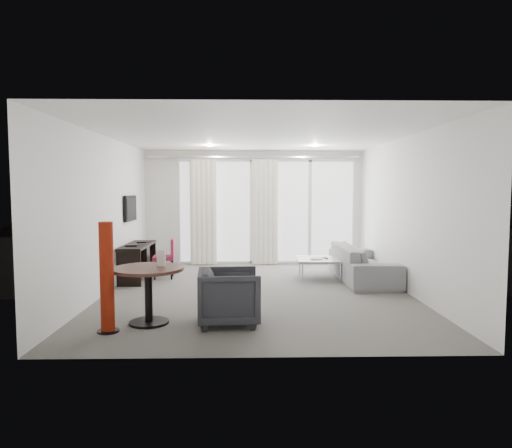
{
  "coord_description": "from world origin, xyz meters",
  "views": [
    {
      "loc": [
        -0.18,
        -7.56,
        1.72
      ],
      "look_at": [
        0.0,
        0.6,
        1.1
      ],
      "focal_mm": 32.0,
      "sensor_mm": 36.0,
      "label": 1
    }
  ],
  "objects_px": {
    "desk": "(138,262)",
    "tub_armchair": "(229,296)",
    "sofa": "(363,263)",
    "rattan_chair_b": "(331,240)",
    "round_table": "(149,295)",
    "desk_chair": "(164,258)",
    "rattan_chair_a": "(284,238)",
    "coffee_table": "(319,268)",
    "red_lamp": "(107,277)"
  },
  "relations": [
    {
      "from": "round_table",
      "to": "red_lamp",
      "type": "height_order",
      "value": "red_lamp"
    },
    {
      "from": "red_lamp",
      "to": "rattan_chair_a",
      "type": "height_order",
      "value": "red_lamp"
    },
    {
      "from": "red_lamp",
      "to": "desk",
      "type": "bearing_deg",
      "value": 97.09
    },
    {
      "from": "desk",
      "to": "red_lamp",
      "type": "bearing_deg",
      "value": -82.91
    },
    {
      "from": "coffee_table",
      "to": "sofa",
      "type": "xyz_separation_m",
      "value": [
        0.8,
        -0.17,
        0.14
      ]
    },
    {
      "from": "red_lamp",
      "to": "tub_armchair",
      "type": "relative_size",
      "value": 1.71
    },
    {
      "from": "tub_armchair",
      "to": "rattan_chair_a",
      "type": "xyz_separation_m",
      "value": [
        1.27,
        6.64,
        0.05
      ]
    },
    {
      "from": "tub_armchair",
      "to": "sofa",
      "type": "relative_size",
      "value": 0.34
    },
    {
      "from": "desk_chair",
      "to": "sofa",
      "type": "relative_size",
      "value": 0.34
    },
    {
      "from": "desk_chair",
      "to": "rattan_chair_b",
      "type": "distance_m",
      "value": 4.87
    },
    {
      "from": "red_lamp",
      "to": "tub_armchair",
      "type": "xyz_separation_m",
      "value": [
        1.46,
        0.3,
        -0.31
      ]
    },
    {
      "from": "red_lamp",
      "to": "tub_armchair",
      "type": "bearing_deg",
      "value": 11.59
    },
    {
      "from": "red_lamp",
      "to": "sofa",
      "type": "xyz_separation_m",
      "value": [
        3.89,
        3.08,
        -0.34
      ]
    },
    {
      "from": "desk",
      "to": "desk_chair",
      "type": "relative_size",
      "value": 1.85
    },
    {
      "from": "desk_chair",
      "to": "coffee_table",
      "type": "height_order",
      "value": "desk_chair"
    },
    {
      "from": "desk",
      "to": "tub_armchair",
      "type": "xyz_separation_m",
      "value": [
        1.86,
        -2.95,
        0.02
      ]
    },
    {
      "from": "tub_armchair",
      "to": "sofa",
      "type": "bearing_deg",
      "value": -45.12
    },
    {
      "from": "desk_chair",
      "to": "sofa",
      "type": "distance_m",
      "value": 3.83
    },
    {
      "from": "rattan_chair_a",
      "to": "rattan_chair_b",
      "type": "xyz_separation_m",
      "value": [
        1.18,
        -0.57,
        -0.01
      ]
    },
    {
      "from": "desk",
      "to": "sofa",
      "type": "xyz_separation_m",
      "value": [
        4.29,
        -0.16,
        -0.0
      ]
    },
    {
      "from": "round_table",
      "to": "desk_chair",
      "type": "bearing_deg",
      "value": 96.6
    },
    {
      "from": "rattan_chair_a",
      "to": "round_table",
      "type": "bearing_deg",
      "value": -118.48
    },
    {
      "from": "desk",
      "to": "desk_chair",
      "type": "bearing_deg",
      "value": 12.7
    },
    {
      "from": "desk",
      "to": "rattan_chair_a",
      "type": "height_order",
      "value": "rattan_chair_a"
    },
    {
      "from": "desk_chair",
      "to": "desk",
      "type": "bearing_deg",
      "value": -172.77
    },
    {
      "from": "coffee_table",
      "to": "rattan_chair_b",
      "type": "bearing_deg",
      "value": 75.36
    },
    {
      "from": "coffee_table",
      "to": "round_table",
      "type": "bearing_deg",
      "value": -132.47
    },
    {
      "from": "coffee_table",
      "to": "rattan_chair_b",
      "type": "relative_size",
      "value": 1.08
    },
    {
      "from": "round_table",
      "to": "tub_armchair",
      "type": "bearing_deg",
      "value": -2.22
    },
    {
      "from": "round_table",
      "to": "coffee_table",
      "type": "relative_size",
      "value": 1.06
    },
    {
      "from": "desk_chair",
      "to": "sofa",
      "type": "bearing_deg",
      "value": -9.52
    },
    {
      "from": "sofa",
      "to": "rattan_chair_b",
      "type": "bearing_deg",
      "value": -0.28
    },
    {
      "from": "desk_chair",
      "to": "tub_armchair",
      "type": "height_order",
      "value": "desk_chair"
    },
    {
      "from": "desk_chair",
      "to": "round_table",
      "type": "bearing_deg",
      "value": -88.87
    },
    {
      "from": "sofa",
      "to": "desk_chair",
      "type": "bearing_deg",
      "value": 85.95
    },
    {
      "from": "round_table",
      "to": "sofa",
      "type": "bearing_deg",
      "value": 38.35
    },
    {
      "from": "desk",
      "to": "sofa",
      "type": "relative_size",
      "value": 0.63
    },
    {
      "from": "sofa",
      "to": "tub_armchair",
      "type": "bearing_deg",
      "value": 138.85
    },
    {
      "from": "rattan_chair_b",
      "to": "desk",
      "type": "bearing_deg",
      "value": -165.78
    },
    {
      "from": "red_lamp",
      "to": "sofa",
      "type": "bearing_deg",
      "value": 38.4
    },
    {
      "from": "red_lamp",
      "to": "coffee_table",
      "type": "xyz_separation_m",
      "value": [
        3.09,
        3.26,
        -0.47
      ]
    },
    {
      "from": "desk_chair",
      "to": "rattan_chair_a",
      "type": "relative_size",
      "value": 0.96
    },
    {
      "from": "desk",
      "to": "sofa",
      "type": "bearing_deg",
      "value": -2.17
    },
    {
      "from": "red_lamp",
      "to": "sofa",
      "type": "distance_m",
      "value": 4.97
    },
    {
      "from": "desk_chair",
      "to": "round_table",
      "type": "distance_m",
      "value": 3.03
    },
    {
      "from": "round_table",
      "to": "rattan_chair_a",
      "type": "xyz_separation_m",
      "value": [
        2.3,
        6.6,
        0.04
      ]
    },
    {
      "from": "round_table",
      "to": "tub_armchair",
      "type": "xyz_separation_m",
      "value": [
        1.03,
        -0.04,
        -0.01
      ]
    },
    {
      "from": "desk_chair",
      "to": "sofa",
      "type": "height_order",
      "value": "desk_chair"
    },
    {
      "from": "rattan_chair_b",
      "to": "desk_chair",
      "type": "bearing_deg",
      "value": -163.51
    },
    {
      "from": "coffee_table",
      "to": "desk",
      "type": "bearing_deg",
      "value": -179.81
    }
  ]
}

